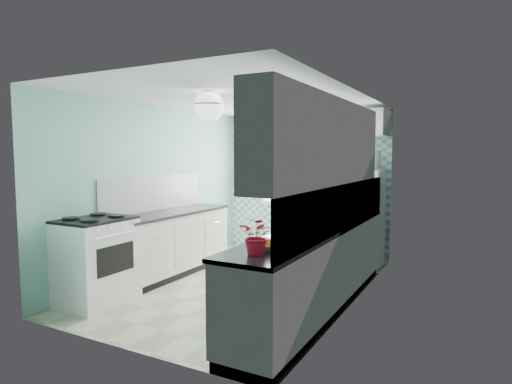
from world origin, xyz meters
The scene contains 26 objects.
floor centered at (0.00, 0.00, -0.01)m, with size 3.00×4.40×0.02m, color beige.
ceiling centered at (0.00, 0.00, 2.51)m, with size 3.00×4.40×0.02m, color white.
wall_back centered at (0.00, 2.21, 1.25)m, with size 3.00×0.02×2.50m, color #7FBCAD.
wall_front centered at (0.00, -2.21, 1.25)m, with size 3.00×0.02×2.50m, color #7FBCAD.
wall_left centered at (-1.51, 0.00, 1.25)m, with size 0.02×4.40×2.50m, color #7FBCAD.
wall_right centered at (1.51, 0.00, 1.25)m, with size 0.02×4.40×2.50m, color #7FBCAD.
accent_wall centered at (0.00, 2.19, 1.25)m, with size 3.00×0.01×2.50m, color #67AEAB.
window centered at (-0.35, 2.16, 1.55)m, with size 1.04×0.05×1.44m.
backsplash_right centered at (1.49, -0.40, 1.20)m, with size 0.02×3.60×0.51m, color white.
backsplash_left centered at (-1.49, -0.07, 1.20)m, with size 0.02×2.15×0.51m, color white.
upper_cabinets_right centered at (1.33, -0.60, 1.90)m, with size 0.33×3.20×0.90m, color white.
upper_cabinet_fridge centered at (1.30, 1.83, 2.25)m, with size 0.40×0.74×0.40m, color white.
ceiling_light centered at (0.00, -0.80, 2.32)m, with size 0.34×0.34×0.35m.
base_cabinets_right centered at (1.20, -0.40, 0.45)m, with size 0.60×3.60×0.90m, color white.
countertop_right centered at (1.19, -0.40, 0.92)m, with size 0.63×3.60×0.04m, color black.
base_cabinets_left centered at (-1.20, -0.07, 0.45)m, with size 0.60×2.15×0.90m, color white.
countertop_left centered at (-1.19, -0.07, 0.92)m, with size 0.63×2.15×0.04m, color black.
fridge centered at (1.11, 1.79, 0.77)m, with size 0.67×0.66×1.53m.
stove centered at (-1.20, -1.45, 0.52)m, with size 0.67×0.83×1.01m.
sink centered at (1.20, 0.55, 0.93)m, with size 0.50×0.42×0.53m.
rug centered at (0.22, 0.55, 0.01)m, with size 0.71×1.02×0.02m, color maroon.
dish_towel centered at (0.89, 0.64, 0.48)m, with size 0.02×0.27×0.40m, color #73C0AD.
fruit_bowl centered at (1.20, -1.67, 0.97)m, with size 0.26×0.26×0.07m, color white.
potted_plant centered at (1.20, -1.88, 1.10)m, with size 0.29×0.25×0.32m, color #A70D18.
soap_bottle centered at (1.25, 0.90, 1.05)m, with size 0.10×0.10×0.22m, color #9CB8D0.
microwave centered at (1.11, 1.79, 1.68)m, with size 0.55×0.37×0.30m, color white.
Camera 1 is at (2.83, -4.95, 1.77)m, focal length 30.00 mm.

